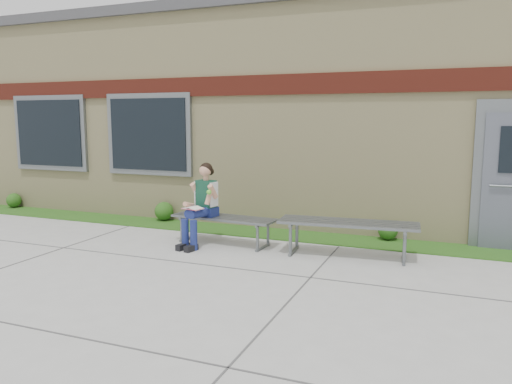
% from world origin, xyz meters
% --- Properties ---
extents(ground, '(80.00, 80.00, 0.00)m').
position_xyz_m(ground, '(0.00, 0.00, 0.00)').
color(ground, '#9E9E99').
rests_on(ground, ground).
extents(grass_strip, '(16.00, 0.80, 0.02)m').
position_xyz_m(grass_strip, '(0.00, 2.60, 0.01)').
color(grass_strip, '#1F4B14').
rests_on(grass_strip, ground).
extents(school_building, '(16.20, 6.22, 4.20)m').
position_xyz_m(school_building, '(-0.00, 5.99, 2.10)').
color(school_building, beige).
rests_on(school_building, ground).
extents(bench_left, '(1.76, 0.61, 0.45)m').
position_xyz_m(bench_left, '(-0.77, 1.67, 0.35)').
color(bench_left, slate).
rests_on(bench_left, ground).
extents(bench_right, '(2.05, 0.72, 0.52)m').
position_xyz_m(bench_right, '(1.23, 1.67, 0.40)').
color(bench_right, slate).
rests_on(bench_right, ground).
extents(girl, '(0.47, 0.82, 1.32)m').
position_xyz_m(girl, '(-1.07, 1.47, 0.69)').
color(girl, navy).
rests_on(girl, ground).
extents(shrub_west, '(0.32, 0.32, 0.32)m').
position_xyz_m(shrub_west, '(-6.57, 2.85, 0.18)').
color(shrub_west, '#1F4B14').
rests_on(shrub_west, grass_strip).
extents(shrub_mid, '(0.37, 0.37, 0.37)m').
position_xyz_m(shrub_mid, '(-2.63, 2.85, 0.20)').
color(shrub_mid, '#1F4B14').
rests_on(shrub_mid, grass_strip).
extents(shrub_east, '(0.32, 0.32, 0.32)m').
position_xyz_m(shrub_east, '(1.67, 2.85, 0.18)').
color(shrub_east, '#1F4B14').
rests_on(shrub_east, grass_strip).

